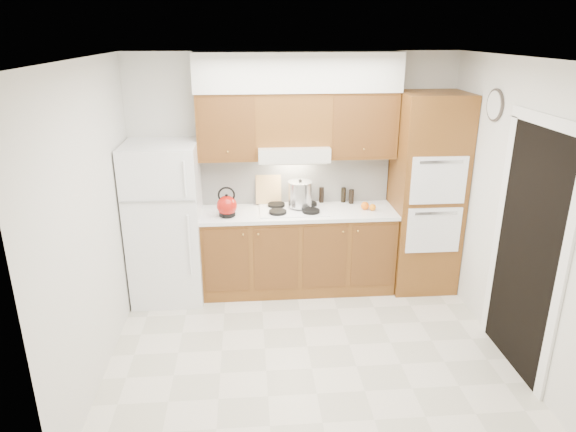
% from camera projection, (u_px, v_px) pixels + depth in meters
% --- Properties ---
extents(floor, '(3.60, 3.60, 0.00)m').
position_uv_depth(floor, '(307.00, 347.00, 4.82)').
color(floor, beige).
rests_on(floor, ground).
extents(ceiling, '(3.60, 3.60, 0.00)m').
position_uv_depth(ceiling, '(312.00, 58.00, 3.94)').
color(ceiling, white).
rests_on(ceiling, wall_back).
extents(wall_back, '(3.60, 0.02, 2.60)m').
position_uv_depth(wall_back, '(293.00, 172.00, 5.79)').
color(wall_back, silver).
rests_on(wall_back, floor).
extents(wall_left, '(0.02, 3.00, 2.60)m').
position_uv_depth(wall_left, '(93.00, 223.00, 4.24)').
color(wall_left, silver).
rests_on(wall_left, floor).
extents(wall_right, '(0.02, 3.00, 2.60)m').
position_uv_depth(wall_right, '(512.00, 211.00, 4.52)').
color(wall_right, silver).
rests_on(wall_right, floor).
extents(fridge, '(0.75, 0.72, 1.72)m').
position_uv_depth(fridge, '(166.00, 223.00, 5.49)').
color(fridge, white).
rests_on(fridge, floor).
extents(base_cabinets, '(2.11, 0.60, 0.90)m').
position_uv_depth(base_cabinets, '(298.00, 251.00, 5.80)').
color(base_cabinets, brown).
rests_on(base_cabinets, floor).
extents(countertop, '(2.13, 0.62, 0.04)m').
position_uv_depth(countertop, '(298.00, 212.00, 5.63)').
color(countertop, white).
rests_on(countertop, base_cabinets).
extents(backsplash, '(2.11, 0.03, 0.56)m').
position_uv_depth(backsplash, '(296.00, 179.00, 5.80)').
color(backsplash, white).
rests_on(backsplash, countertop).
extents(oven_cabinet, '(0.70, 0.65, 2.20)m').
position_uv_depth(oven_cabinet, '(426.00, 194.00, 5.66)').
color(oven_cabinet, brown).
rests_on(oven_cabinet, floor).
extents(upper_cab_left, '(0.63, 0.33, 0.70)m').
position_uv_depth(upper_cab_left, '(227.00, 126.00, 5.39)').
color(upper_cab_left, brown).
rests_on(upper_cab_left, wall_back).
extents(upper_cab_right, '(0.73, 0.33, 0.70)m').
position_uv_depth(upper_cab_right, '(361.00, 124.00, 5.50)').
color(upper_cab_right, brown).
rests_on(upper_cab_right, wall_back).
extents(range_hood, '(0.75, 0.45, 0.15)m').
position_uv_depth(range_hood, '(293.00, 152.00, 5.48)').
color(range_hood, silver).
rests_on(range_hood, wall_back).
extents(upper_cab_over_hood, '(0.75, 0.33, 0.55)m').
position_uv_depth(upper_cab_over_hood, '(293.00, 118.00, 5.42)').
color(upper_cab_over_hood, brown).
rests_on(upper_cab_over_hood, range_hood).
extents(soffit, '(2.13, 0.36, 0.40)m').
position_uv_depth(soffit, '(298.00, 72.00, 5.24)').
color(soffit, silver).
rests_on(soffit, wall_back).
extents(cooktop, '(0.74, 0.50, 0.01)m').
position_uv_depth(cooktop, '(293.00, 210.00, 5.63)').
color(cooktop, white).
rests_on(cooktop, countertop).
extents(doorway, '(0.02, 0.90, 2.10)m').
position_uv_depth(doorway, '(527.00, 254.00, 4.27)').
color(doorway, black).
rests_on(doorway, floor).
extents(wall_clock, '(0.02, 0.30, 0.30)m').
position_uv_depth(wall_clock, '(495.00, 105.00, 4.74)').
color(wall_clock, '#3F3833').
rests_on(wall_clock, wall_right).
extents(kettle, '(0.24, 0.24, 0.22)m').
position_uv_depth(kettle, '(227.00, 206.00, 5.41)').
color(kettle, '#9C120B').
rests_on(kettle, countertop).
extents(cutting_board, '(0.28, 0.10, 0.37)m').
position_uv_depth(cutting_board, '(268.00, 187.00, 5.77)').
color(cutting_board, tan).
rests_on(cutting_board, countertop).
extents(stock_pot, '(0.32, 0.32, 0.27)m').
position_uv_depth(stock_pot, '(300.00, 194.00, 5.63)').
color(stock_pot, silver).
rests_on(stock_pot, cooktop).
extents(condiment_a, '(0.06, 0.06, 0.19)m').
position_uv_depth(condiment_a, '(321.00, 195.00, 5.82)').
color(condiment_a, black).
rests_on(condiment_a, countertop).
extents(condiment_b, '(0.06, 0.06, 0.17)m').
position_uv_depth(condiment_b, '(343.00, 195.00, 5.87)').
color(condiment_b, black).
rests_on(condiment_b, countertop).
extents(condiment_c, '(0.06, 0.06, 0.16)m').
position_uv_depth(condiment_c, '(351.00, 196.00, 5.83)').
color(condiment_c, black).
rests_on(condiment_c, countertop).
extents(orange_near, '(0.09, 0.09, 0.07)m').
position_uv_depth(orange_near, '(373.00, 207.00, 5.61)').
color(orange_near, orange).
rests_on(orange_near, countertop).
extents(orange_far, '(0.10, 0.10, 0.09)m').
position_uv_depth(orange_far, '(365.00, 206.00, 5.64)').
color(orange_far, orange).
rests_on(orange_far, countertop).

